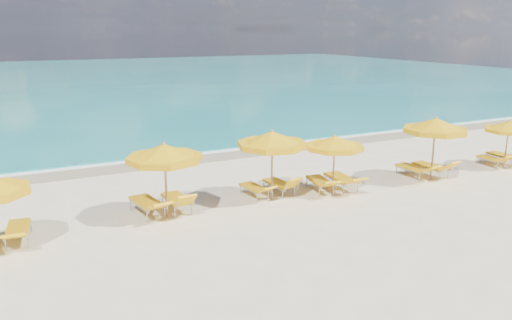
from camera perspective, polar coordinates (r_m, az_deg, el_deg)
name	(u,v)px	position (r m, az deg, el deg)	size (l,w,h in m)	color
ground_plane	(275,204)	(17.23, 2.22, -5.00)	(120.00, 120.00, 0.00)	beige
ocean	(81,80)	(62.98, -19.38, 8.63)	(120.00, 80.00, 0.30)	#157B77
wet_sand_band	(201,156)	(23.71, -6.35, 0.45)	(120.00, 2.60, 0.01)	tan
foam_line	(195,152)	(24.44, -7.00, 0.86)	(120.00, 1.20, 0.03)	white
whitecap_near	(48,131)	(31.81, -22.70, 3.06)	(14.00, 0.36, 0.05)	white
whitecap_far	(222,101)	(41.77, -3.91, 6.71)	(18.00, 0.30, 0.05)	white
umbrella_3	(164,153)	(15.73, -10.42, 0.74)	(2.69, 2.69, 2.44)	tan
umbrella_4	(272,140)	(17.14, 1.85, 2.30)	(2.77, 2.77, 2.49)	tan
umbrella_5	(335,143)	(18.15, 8.98, 1.91)	(2.20, 2.20, 2.16)	tan
umbrella_6	(436,126)	(20.62, 19.83, 3.68)	(3.18, 3.18, 2.55)	tan
umbrella_7	(509,127)	(23.97, 26.94, 3.40)	(2.57, 2.57, 2.07)	tan
lounger_2_right	(19,234)	(15.68, -25.50, -7.69)	(0.80, 1.96, 0.70)	#A5A8AD
lounger_3_left	(148,208)	(16.51, -12.24, -5.35)	(0.99, 2.14, 0.79)	#A5A8AD
lounger_3_right	(177,204)	(16.71, -9.02, -4.97)	(0.69, 1.90, 0.88)	#A5A8AD
lounger_4_left	(255,191)	(17.86, -0.13, -3.60)	(0.76, 1.73, 0.64)	#A5A8AD
lounger_4_right	(280,188)	(18.22, 2.72, -3.17)	(0.80, 1.79, 0.84)	#A5A8AD
lounger_5_left	(320,185)	(18.60, 7.36, -2.89)	(0.94, 1.96, 0.74)	#A5A8AD
lounger_5_right	(342,183)	(18.99, 9.78, -2.56)	(0.78, 2.09, 0.77)	#A5A8AD
lounger_6_left	(413,172)	(21.16, 17.55, -1.30)	(0.74, 1.91, 0.74)	#A5A8AD
lounger_6_right	(432,170)	(21.59, 19.43, -1.10)	(0.87, 1.98, 0.86)	#A5A8AD
lounger_7_left	(492,162)	(24.11, 25.33, -0.18)	(0.61, 1.62, 0.70)	#A5A8AD
lounger_7_right	(504,159)	(24.76, 26.52, 0.11)	(0.68, 1.88, 0.78)	#A5A8AD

